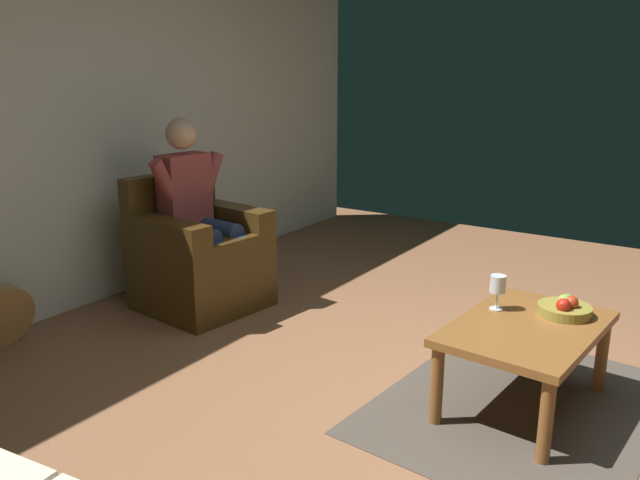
{
  "coord_description": "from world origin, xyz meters",
  "views": [
    {
      "loc": [
        2.81,
        0.9,
        1.63
      ],
      "look_at": [
        -0.06,
        -1.0,
        0.7
      ],
      "focal_mm": 36.44,
      "sensor_mm": 36.0,
      "label": 1
    }
  ],
  "objects_px": {
    "coffee_table": "(526,337)",
    "wine_glass_near": "(498,286)",
    "person_seated": "(197,208)",
    "armchair": "(198,258)",
    "fruit_bowl": "(565,308)"
  },
  "relations": [
    {
      "from": "person_seated",
      "to": "armchair",
      "type": "bearing_deg",
      "value": -90.0
    },
    {
      "from": "armchair",
      "to": "fruit_bowl",
      "type": "distance_m",
      "value": 2.41
    },
    {
      "from": "armchair",
      "to": "wine_glass_near",
      "type": "height_order",
      "value": "armchair"
    },
    {
      "from": "person_seated",
      "to": "fruit_bowl",
      "type": "distance_m",
      "value": 2.41
    },
    {
      "from": "coffee_table",
      "to": "wine_glass_near",
      "type": "distance_m",
      "value": 0.29
    },
    {
      "from": "armchair",
      "to": "wine_glass_near",
      "type": "xyz_separation_m",
      "value": [
        0.03,
        2.1,
        0.21
      ]
    },
    {
      "from": "person_seated",
      "to": "coffee_table",
      "type": "distance_m",
      "value": 2.3
    },
    {
      "from": "wine_glass_near",
      "to": "fruit_bowl",
      "type": "xyz_separation_m",
      "value": [
        -0.11,
        0.31,
        -0.09
      ]
    },
    {
      "from": "armchair",
      "to": "coffee_table",
      "type": "height_order",
      "value": "armchair"
    },
    {
      "from": "person_seated",
      "to": "wine_glass_near",
      "type": "xyz_separation_m",
      "value": [
        0.03,
        2.08,
        -0.15
      ]
    },
    {
      "from": "wine_glass_near",
      "to": "fruit_bowl",
      "type": "distance_m",
      "value": 0.34
    },
    {
      "from": "person_seated",
      "to": "fruit_bowl",
      "type": "bearing_deg",
      "value": 98.2
    },
    {
      "from": "coffee_table",
      "to": "fruit_bowl",
      "type": "distance_m",
      "value": 0.27
    },
    {
      "from": "wine_glass_near",
      "to": "person_seated",
      "type": "bearing_deg",
      "value": -90.7
    },
    {
      "from": "person_seated",
      "to": "fruit_bowl",
      "type": "relative_size",
      "value": 4.98
    }
  ]
}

